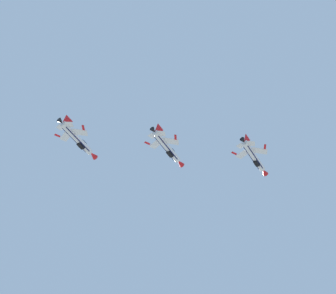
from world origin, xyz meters
name	(u,v)px	position (x,y,z in m)	size (l,w,h in m)	color
fighter_jet_lead	(254,157)	(51.57, 79.90, 105.15)	(13.40, 11.94, 4.53)	white
fighter_jet_left_wing	(167,147)	(27.13, 84.38, 104.27)	(13.40, 11.89, 4.69)	white
fighter_jet_right_wing	(77,139)	(3.32, 89.58, 103.72)	(13.40, 11.95, 4.47)	white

